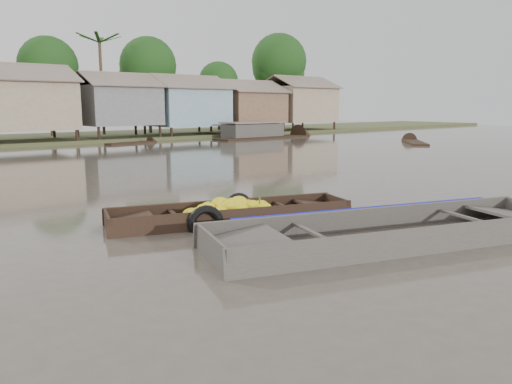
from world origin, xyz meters
TOP-DOWN VIEW (x-y plane):
  - ground at (0.00, 0.00)m, footprint 120.00×120.00m
  - riverbank at (3.03, 31.86)m, footprint 120.00×12.47m
  - banana_boat at (-0.09, 2.39)m, footprint 5.74×3.04m
  - viewer_boat at (1.48, -1.04)m, footprint 7.91×4.31m
  - distant_boats at (13.01, 24.25)m, footprint 47.38×16.24m

SIDE VIEW (x-z plane):
  - ground at x=0.00m, z-range 0.00..0.00m
  - viewer_boat at x=1.48m, z-range -0.24..0.37m
  - banana_boat at x=-0.09m, z-range -0.25..0.56m
  - distant_boats at x=13.01m, z-range -0.47..0.91m
  - riverbank at x=3.03m, z-range -2.04..8.18m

